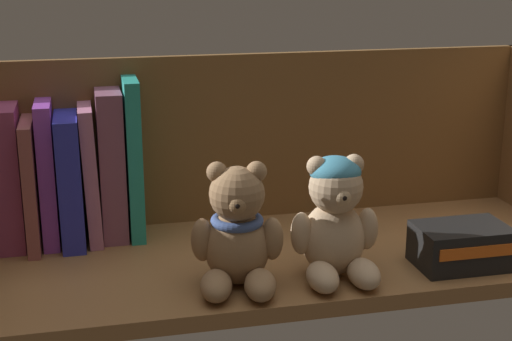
# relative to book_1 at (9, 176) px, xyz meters

# --- Properties ---
(shelf_board) EXTENTS (0.81, 0.30, 0.02)m
(shelf_board) POSITION_rel_book_1_xyz_m (0.34, -0.12, -0.11)
(shelf_board) COLOR olive
(shelf_board) RESTS_ON ground
(shelf_back_panel) EXTENTS (0.83, 0.01, 0.26)m
(shelf_back_panel) POSITION_rel_book_1_xyz_m (0.34, 0.03, 0.02)
(shelf_back_panel) COLOR brown
(shelf_back_panel) RESTS_ON ground
(book_1) EXTENTS (0.03, 0.10, 0.19)m
(book_1) POSITION_rel_book_1_xyz_m (0.00, 0.00, 0.00)
(book_1) COLOR #8D3861
(book_1) RESTS_ON shelf_board
(book_2) EXTENTS (0.02, 0.14, 0.17)m
(book_2) POSITION_rel_book_1_xyz_m (0.03, 0.00, -0.01)
(book_2) COLOR #8C4A4A
(book_2) RESTS_ON shelf_board
(book_3) EXTENTS (0.02, 0.10, 0.19)m
(book_3) POSITION_rel_book_1_xyz_m (0.05, 0.00, 0.00)
(book_3) COLOR purple
(book_3) RESTS_ON shelf_board
(book_4) EXTENTS (0.03, 0.14, 0.18)m
(book_4) POSITION_rel_book_1_xyz_m (0.08, 0.00, -0.01)
(book_4) COLOR #2A2FB2
(book_4) RESTS_ON shelf_board
(book_5) EXTENTS (0.02, 0.11, 0.19)m
(book_5) POSITION_rel_book_1_xyz_m (0.11, 0.00, -0.00)
(book_5) COLOR #B06A8C
(book_5) RESTS_ON shelf_board
(book_6) EXTENTS (0.03, 0.09, 0.21)m
(book_6) POSITION_rel_book_1_xyz_m (0.13, 0.00, 0.01)
(book_6) COLOR #7A4860
(book_6) RESTS_ON shelf_board
(book_7) EXTENTS (0.02, 0.10, 0.22)m
(book_7) POSITION_rel_book_1_xyz_m (0.16, 0.00, 0.01)
(book_7) COLOR teal
(book_7) RESTS_ON shelf_board
(teddy_bear_larger) EXTENTS (0.11, 0.12, 0.15)m
(teddy_bear_larger) POSITION_rel_book_1_xyz_m (0.27, -0.20, -0.03)
(teddy_bear_larger) COLOR #93704C
(teddy_bear_larger) RESTS_ON shelf_board
(teddy_bear_smaller) EXTENTS (0.11, 0.11, 0.15)m
(teddy_bear_smaller) POSITION_rel_book_1_xyz_m (0.39, -0.20, -0.02)
(teddy_bear_smaller) COLOR tan
(teddy_bear_smaller) RESTS_ON shelf_board
(small_product_box) EXTENTS (0.11, 0.08, 0.05)m
(small_product_box) POSITION_rel_book_1_xyz_m (0.55, -0.21, -0.07)
(small_product_box) COLOR black
(small_product_box) RESTS_ON shelf_board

